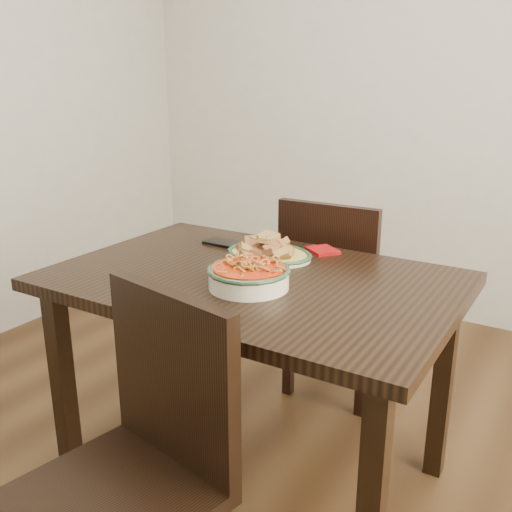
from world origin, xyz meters
The scene contains 9 objects.
floor centered at (0.00, 0.00, 0.00)m, with size 3.50×3.50×0.00m, color #382311.
wall_back centered at (0.00, 1.75, 1.30)m, with size 3.50×0.10×2.60m, color beige.
dining_table centered at (0.06, -0.02, 0.66)m, with size 1.28×0.85×0.75m.
chair_far centered at (0.08, 0.61, 0.50)m, with size 0.43×0.43×0.89m.
chair_near centered at (0.14, -0.66, 0.50)m, with size 0.49×0.49×0.89m.
fish_plate centered at (0.01, 0.17, 0.79)m, with size 0.31×0.24×0.11m.
noodle_bowl centered at (0.10, -0.12, 0.79)m, with size 0.25×0.25×0.08m.
smartphone centered at (-0.22, 0.23, 0.76)m, with size 0.15×0.08×0.01m, color black.
napkin centered at (0.14, 0.33, 0.76)m, with size 0.11×0.09×0.01m, color #970A0B.
Camera 1 is at (0.97, -1.49, 1.36)m, focal length 40.00 mm.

